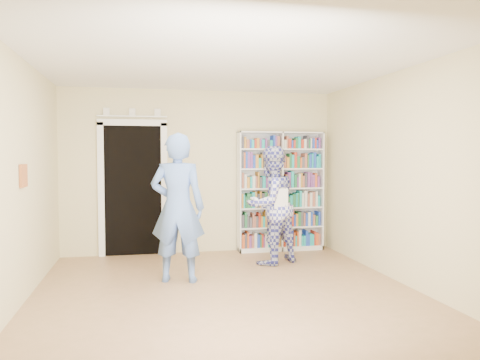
% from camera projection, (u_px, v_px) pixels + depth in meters
% --- Properties ---
extents(floor, '(5.00, 5.00, 0.00)m').
position_uv_depth(floor, '(228.00, 295.00, 5.44)').
color(floor, olive).
rests_on(floor, ground).
extents(ceiling, '(5.00, 5.00, 0.00)m').
position_uv_depth(ceiling, '(227.00, 60.00, 5.30)').
color(ceiling, white).
rests_on(ceiling, wall_back).
extents(wall_back, '(4.50, 0.00, 4.50)m').
position_uv_depth(wall_back, '(200.00, 172.00, 7.81)').
color(wall_back, beige).
rests_on(wall_back, floor).
extents(wall_left, '(0.00, 5.00, 5.00)m').
position_uv_depth(wall_left, '(17.00, 181.00, 4.90)').
color(wall_left, beige).
rests_on(wall_left, floor).
extents(wall_right, '(0.00, 5.00, 5.00)m').
position_uv_depth(wall_right, '(405.00, 177.00, 5.84)').
color(wall_right, beige).
rests_on(wall_right, floor).
extents(bookshelf, '(1.47, 0.28, 2.02)m').
position_uv_depth(bookshelf, '(280.00, 191.00, 7.96)').
color(bookshelf, white).
rests_on(bookshelf, floor).
extents(doorway, '(1.10, 0.08, 2.43)m').
position_uv_depth(doorway, '(133.00, 183.00, 7.57)').
color(doorway, black).
rests_on(doorway, floor).
extents(wall_art, '(0.03, 0.25, 0.25)m').
position_uv_depth(wall_art, '(23.00, 176.00, 5.10)').
color(wall_art, maroon).
rests_on(wall_art, wall_left).
extents(man_blue, '(0.79, 0.61, 1.91)m').
position_uv_depth(man_blue, '(178.00, 208.00, 5.98)').
color(man_blue, '#5577BE').
rests_on(man_blue, floor).
extents(man_plaid, '(1.07, 0.98, 1.76)m').
position_uv_depth(man_plaid, '(271.00, 205.00, 6.98)').
color(man_plaid, '#313496').
rests_on(man_plaid, floor).
extents(paper_sheet, '(0.21, 0.03, 0.30)m').
position_uv_depth(paper_sheet, '(281.00, 199.00, 6.74)').
color(paper_sheet, white).
rests_on(paper_sheet, man_plaid).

